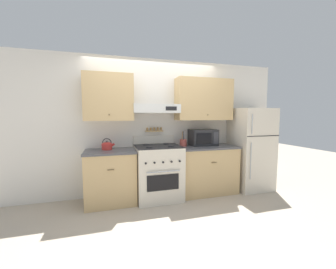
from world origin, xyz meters
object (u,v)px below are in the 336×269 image
object	(u,v)px
microwave	(203,137)
refrigerator	(251,149)
stove_range	(158,172)
utensil_crock	(183,142)
tea_kettle	(107,145)

from	to	relation	value
microwave	refrigerator	bearing A→B (deg)	-10.41
stove_range	microwave	size ratio (longest dim) A/B	2.15
microwave	utensil_crock	xyz separation A→B (m)	(-0.42, -0.02, -0.09)
refrigerator	utensil_crock	bearing A→B (deg)	173.36
tea_kettle	utensil_crock	world-z (taller)	utensil_crock
refrigerator	tea_kettle	world-z (taller)	refrigerator
tea_kettle	refrigerator	bearing A→B (deg)	-3.34
refrigerator	microwave	distance (m)	1.04
tea_kettle	microwave	distance (m)	1.83
microwave	utensil_crock	size ratio (longest dim) A/B	1.80
refrigerator	utensil_crock	world-z (taller)	refrigerator
stove_range	refrigerator	distance (m)	1.97
stove_range	refrigerator	bearing A→B (deg)	-0.09
utensil_crock	tea_kettle	bearing A→B (deg)	-180.00
stove_range	tea_kettle	size ratio (longest dim) A/B	4.92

